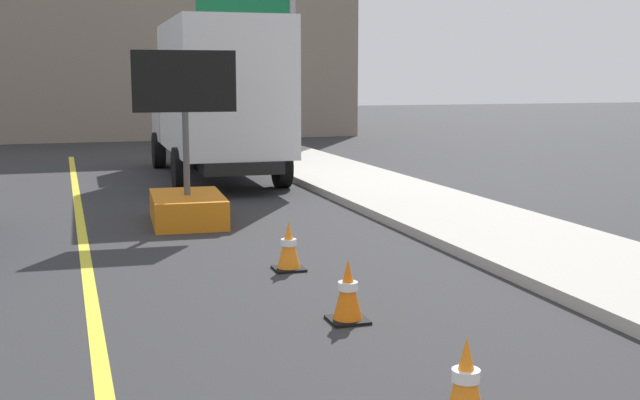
% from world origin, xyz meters
% --- Properties ---
extents(lane_center_stripe, '(0.14, 36.00, 0.01)m').
position_xyz_m(lane_center_stripe, '(0.00, 6.00, 0.00)').
color(lane_center_stripe, yellow).
rests_on(lane_center_stripe, ground).
extents(arrow_board_trailer, '(1.60, 1.86, 2.70)m').
position_xyz_m(arrow_board_trailer, '(1.63, 12.45, 0.48)').
color(arrow_board_trailer, orange).
rests_on(arrow_board_trailer, ground).
extents(box_truck, '(2.49, 6.99, 3.46)m').
position_xyz_m(box_truck, '(3.10, 17.78, 1.86)').
color(box_truck, black).
rests_on(box_truck, ground).
extents(highway_guide_sign, '(2.78, 0.33, 5.00)m').
position_xyz_m(highway_guide_sign, '(5.33, 22.09, 3.42)').
color(highway_guide_sign, gray).
rests_on(highway_guide_sign, ground).
extents(far_building_block, '(19.54, 8.48, 9.25)m').
position_xyz_m(far_building_block, '(1.00, 33.41, 4.63)').
color(far_building_block, gray).
rests_on(far_building_block, ground).
extents(traffic_cone_near_sign, '(0.36, 0.36, 0.62)m').
position_xyz_m(traffic_cone_near_sign, '(2.25, 4.41, 0.30)').
color(traffic_cone_near_sign, black).
rests_on(traffic_cone_near_sign, ground).
extents(traffic_cone_mid_lane, '(0.36, 0.36, 0.61)m').
position_xyz_m(traffic_cone_mid_lane, '(2.29, 6.81, 0.30)').
color(traffic_cone_mid_lane, black).
rests_on(traffic_cone_mid_lane, ground).
extents(traffic_cone_far_lane, '(0.36, 0.36, 0.59)m').
position_xyz_m(traffic_cone_far_lane, '(2.31, 8.94, 0.29)').
color(traffic_cone_far_lane, black).
rests_on(traffic_cone_far_lane, ground).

